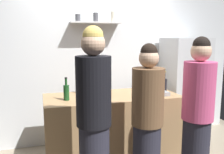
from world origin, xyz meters
TOP-DOWN VIEW (x-y plane):
  - back_wall_assembly at (-0.00, 1.25)m, footprint 4.80×0.32m
  - refrigerator at (1.33, 0.85)m, footprint 0.64×0.63m
  - counter at (-0.01, 0.48)m, footprint 1.78×0.75m
  - baking_pan at (0.55, 0.33)m, footprint 0.34×0.24m
  - utensil_holder at (-0.25, 0.25)m, footprint 0.11×0.11m
  - wine_bottle_green_glass at (-0.62, 0.40)m, footprint 0.07×0.07m
  - wine_bottle_dark_glass at (0.75, 0.46)m, footprint 0.08×0.08m
  - wine_bottle_amber_glass at (-0.37, 0.72)m, footprint 0.08×0.08m
  - water_bottle_plastic at (-0.09, 0.72)m, footprint 0.09×0.09m
  - person_pink_top at (0.71, -0.39)m, footprint 0.34×0.34m
  - person_brown_jacket at (0.15, -0.30)m, footprint 0.34×0.34m
  - person_blonde at (-0.44, -0.36)m, footprint 0.34×0.34m

SIDE VIEW (x-z plane):
  - counter at x=-0.01m, z-range 0.00..0.91m
  - person_brown_jacket at x=0.15m, z-range -0.01..1.61m
  - refrigerator at x=1.33m, z-range 0.00..1.67m
  - person_pink_top at x=0.71m, z-range -0.01..1.69m
  - person_blonde at x=-0.44m, z-range 0.00..1.79m
  - baking_pan at x=0.55m, z-range 0.91..0.96m
  - utensil_holder at x=-0.25m, z-range 0.86..1.08m
  - water_bottle_plastic at x=-0.09m, z-range 0.90..1.13m
  - wine_bottle_green_glass at x=-0.62m, z-range 0.87..1.16m
  - wine_bottle_dark_glass at x=0.75m, z-range 0.87..1.17m
  - wine_bottle_amber_glass at x=-0.37m, z-range 0.88..1.18m
  - back_wall_assembly at x=0.00m, z-range 0.00..2.60m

